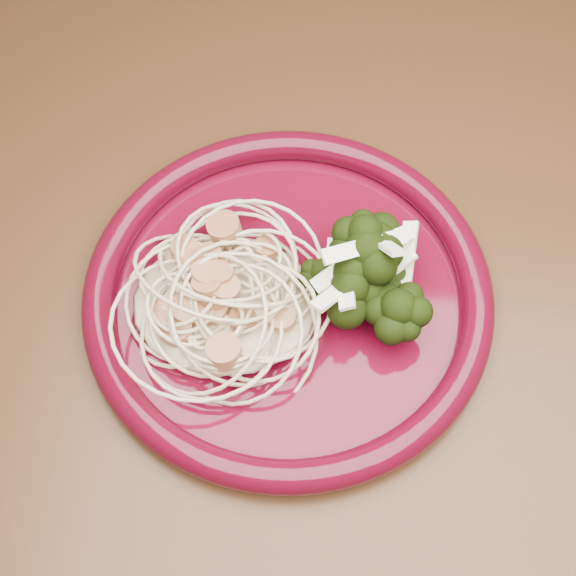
{
  "coord_description": "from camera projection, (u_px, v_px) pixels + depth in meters",
  "views": [
    {
      "loc": [
        -0.08,
        -0.31,
        1.3
      ],
      "look_at": [
        -0.1,
        -0.0,
        0.77
      ],
      "focal_mm": 50.0,
      "sensor_mm": 36.0,
      "label": 1
    }
  ],
  "objects": [
    {
      "name": "spaghetti_pile",
      "position": [
        224.0,
        296.0,
        0.61
      ],
      "size": [
        0.17,
        0.16,
        0.03
      ],
      "primitive_type": "ellipsoid",
      "rotation": [
        0.0,
        0.0,
        0.25
      ],
      "color": "beige",
      "rests_on": "dinner_plate"
    },
    {
      "name": "broccoli_pile",
      "position": [
        366.0,
        265.0,
        0.61
      ],
      "size": [
        0.14,
        0.18,
        0.06
      ],
      "primitive_type": "ellipsoid",
      "rotation": [
        0.0,
        0.0,
        0.25
      ],
      "color": "black",
      "rests_on": "dinner_plate"
    },
    {
      "name": "dinner_plate",
      "position": [
        288.0,
        293.0,
        0.62
      ],
      "size": [
        0.39,
        0.39,
        0.03
      ],
      "rotation": [
        0.0,
        0.0,
        0.25
      ],
      "color": "#4C0515",
      "rests_on": "dining_table"
    },
    {
      "name": "onion_garnish",
      "position": [
        370.0,
        240.0,
        0.58
      ],
      "size": [
        0.09,
        0.12,
        0.06
      ],
      "primitive_type": null,
      "rotation": [
        0.0,
        0.0,
        0.25
      ],
      "color": "white",
      "rests_on": "broccoli_pile"
    },
    {
      "name": "scallop_cluster",
      "position": [
        221.0,
        271.0,
        0.58
      ],
      "size": [
        0.15,
        0.15,
        0.04
      ],
      "primitive_type": null,
      "rotation": [
        0.0,
        0.0,
        0.25
      ],
      "color": "#B7774C",
      "rests_on": "spaghetti_pile"
    },
    {
      "name": "dining_table",
      "position": [
        402.0,
        357.0,
        0.72
      ],
      "size": [
        1.2,
        0.8,
        0.75
      ],
      "color": "#472814",
      "rests_on": "ground"
    }
  ]
}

